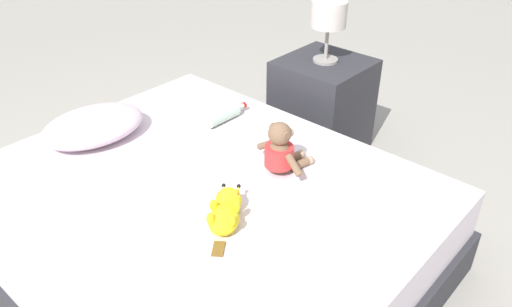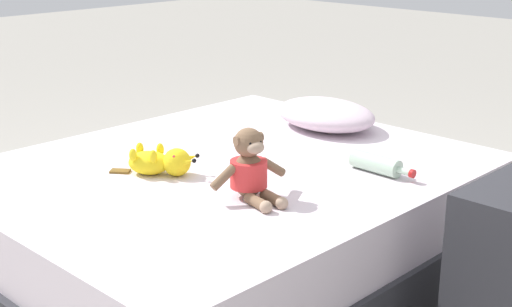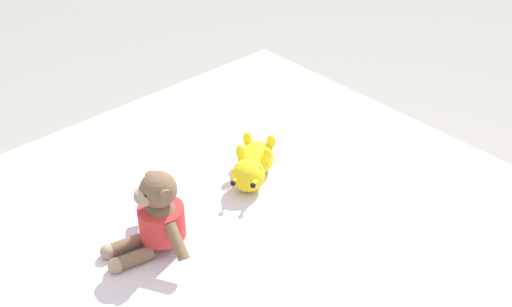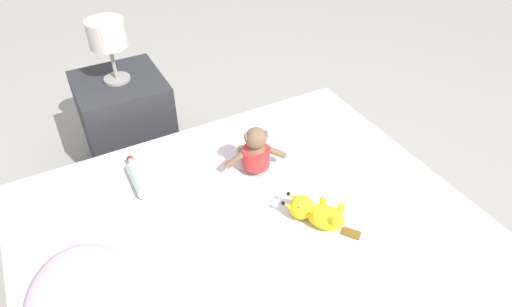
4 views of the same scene
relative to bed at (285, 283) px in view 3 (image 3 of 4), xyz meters
The scene contains 3 objects.
bed is the anchor object (origin of this frame).
plush_monkey 0.47m from the bed, 30.58° to the right, with size 0.24×0.29×0.24m.
plush_yellow_creature 0.37m from the bed, 109.99° to the right, with size 0.30×0.24×0.10m.
Camera 3 is at (0.97, 0.94, 1.60)m, focal length 45.07 mm.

